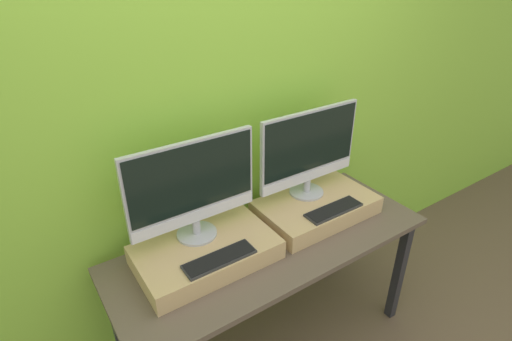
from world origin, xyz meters
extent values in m
cube|color=#8CC638|center=(0.00, 0.70, 1.30)|extent=(8.00, 0.04, 2.60)
cube|color=brown|center=(0.00, 0.32, 0.74)|extent=(1.64, 0.63, 0.03)
cube|color=#232328|center=(0.76, 0.06, 0.36)|extent=(0.05, 0.05, 0.72)
cube|color=#232328|center=(-0.76, 0.57, 0.36)|extent=(0.05, 0.05, 0.72)
cube|color=#232328|center=(0.76, 0.57, 0.36)|extent=(0.05, 0.05, 0.72)
cube|color=tan|center=(-0.34, 0.37, 0.80)|extent=(0.64, 0.39, 0.10)
cylinder|color=#B2B2B7|center=(-0.34, 0.46, 0.86)|extent=(0.19, 0.19, 0.01)
cylinder|color=#B2B2B7|center=(-0.34, 0.46, 0.90)|extent=(0.04, 0.04, 0.07)
cube|color=#B2B2B7|center=(-0.34, 0.46, 1.13)|extent=(0.62, 0.02, 0.40)
cube|color=black|center=(-0.34, 0.45, 1.16)|extent=(0.59, 0.00, 0.32)
cube|color=silver|center=(-0.34, 0.45, 0.96)|extent=(0.61, 0.00, 0.06)
cube|color=#2D2D2D|center=(-0.34, 0.24, 0.86)|extent=(0.33, 0.10, 0.01)
cube|color=black|center=(-0.34, 0.24, 0.86)|extent=(0.32, 0.09, 0.00)
cube|color=tan|center=(0.34, 0.37, 0.80)|extent=(0.64, 0.39, 0.10)
cylinder|color=#B2B2B7|center=(0.34, 0.46, 0.86)|extent=(0.19, 0.19, 0.01)
cylinder|color=#B2B2B7|center=(0.34, 0.46, 0.90)|extent=(0.04, 0.04, 0.07)
cube|color=#B2B2B7|center=(0.34, 0.46, 1.13)|extent=(0.62, 0.02, 0.40)
cube|color=black|center=(0.34, 0.45, 1.16)|extent=(0.59, 0.00, 0.32)
cube|color=silver|center=(0.34, 0.45, 0.96)|extent=(0.61, 0.00, 0.06)
cube|color=#2D2D2D|center=(0.34, 0.24, 0.86)|extent=(0.33, 0.10, 0.01)
cube|color=black|center=(0.34, 0.24, 0.86)|extent=(0.32, 0.09, 0.00)
camera|label=1|loc=(-0.96, -0.96, 2.02)|focal=28.00mm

